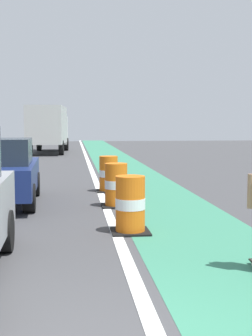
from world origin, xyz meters
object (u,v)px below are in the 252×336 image
at_px(traffic_barrel_back, 109,174).
at_px(traffic_barrel_front, 130,205).
at_px(traffic_barrel_mid, 116,186).
at_px(delivery_truck_down_block, 49,127).

bearing_deg(traffic_barrel_back, traffic_barrel_front, -89.92).
distance_m(traffic_barrel_front, traffic_barrel_back, 5.31).
distance_m(traffic_barrel_mid, traffic_barrel_back, 2.53).
height_order(traffic_barrel_mid, delivery_truck_down_block, delivery_truck_down_block).
xyz_separation_m(traffic_barrel_mid, traffic_barrel_back, (0.00, 2.53, 0.00)).
height_order(traffic_barrel_back, delivery_truck_down_block, delivery_truck_down_block).
distance_m(traffic_barrel_front, delivery_truck_down_block, 24.34).
relative_size(traffic_barrel_front, traffic_barrel_mid, 1.00).
bearing_deg(delivery_truck_down_block, traffic_barrel_front, -83.45).
bearing_deg(delivery_truck_down_block, traffic_barrel_back, -81.65).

